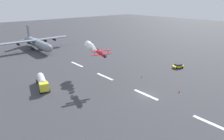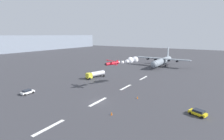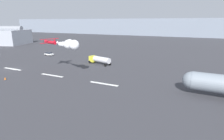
{
  "view_description": "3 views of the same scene",
  "coord_description": "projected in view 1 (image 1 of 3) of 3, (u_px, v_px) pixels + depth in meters",
  "views": [
    {
      "loc": [
        -28.68,
        37.46,
        23.91
      ],
      "look_at": [
        13.28,
        0.38,
        3.51
      ],
      "focal_mm": 30.92,
      "sensor_mm": 36.0,
      "label": 1
    },
    {
      "loc": [
        -39.05,
        -29.76,
        19.45
      ],
      "look_at": [
        13.92,
        3.96,
        6.79
      ],
      "focal_mm": 28.17,
      "sensor_mm": 36.0,
      "label": 2
    },
    {
      "loc": [
        55.44,
        -38.64,
        15.41
      ],
      "look_at": [
        37.02,
        0.0,
        3.91
      ],
      "focal_mm": 29.03,
      "sensor_mm": 36.0,
      "label": 3
    }
  ],
  "objects": [
    {
      "name": "runway_stripe_5",
      "position": [
        77.0,
        64.0,
        76.11
      ],
      "size": [
        8.0,
        0.9,
        0.01
      ],
      "primitive_type": "cube",
      "color": "white",
      "rests_on": "ground"
    },
    {
      "name": "runway_stripe_4",
      "position": [
        105.0,
        77.0,
        63.89
      ],
      "size": [
        8.0,
        0.9,
        0.01
      ],
      "primitive_type": "cube",
      "color": "white",
      "rests_on": "ground"
    },
    {
      "name": "stunt_biplane_red",
      "position": [
        91.0,
        47.0,
        63.44
      ],
      "size": [
        16.72,
        7.96,
        2.69
      ],
      "color": "red"
    },
    {
      "name": "ground_plane",
      "position": [
        146.0,
        95.0,
        51.68
      ],
      "size": [
        440.0,
        440.0,
        0.0
      ],
      "primitive_type": "plane",
      "color": "#38383D",
      "rests_on": "ground"
    },
    {
      "name": "followme_car_yellow",
      "position": [
        178.0,
        66.0,
        71.79
      ],
      "size": [
        3.04,
        4.43,
        1.52
      ],
      "color": "yellow",
      "rests_on": "ground"
    },
    {
      "name": "cargo_transport_plane",
      "position": [
        38.0,
        43.0,
        97.03
      ],
      "size": [
        29.89,
        33.28,
        11.11
      ],
      "color": "gray",
      "rests_on": "ground"
    },
    {
      "name": "fuel_tanker_truck",
      "position": [
        42.0,
        82.0,
        55.52
      ],
      "size": [
        9.73,
        5.02,
        2.9
      ],
      "color": "yellow",
      "rests_on": "ground"
    },
    {
      "name": "runway_stripe_2",
      "position": [
        212.0,
        124.0,
        39.46
      ],
      "size": [
        8.0,
        0.9,
        0.01
      ],
      "primitive_type": "cube",
      "color": "white",
      "rests_on": "ground"
    },
    {
      "name": "traffic_cone_near",
      "position": [
        179.0,
        91.0,
        52.92
      ],
      "size": [
        0.44,
        0.44,
        0.75
      ],
      "primitive_type": "cone",
      "color": "orange",
      "rests_on": "ground"
    },
    {
      "name": "traffic_cone_far",
      "position": [
        142.0,
        76.0,
        63.1
      ],
      "size": [
        0.44,
        0.44,
        0.75
      ],
      "primitive_type": "cone",
      "color": "orange",
      "rests_on": "ground"
    },
    {
      "name": "runway_stripe_3",
      "position": [
        146.0,
        95.0,
        51.67
      ],
      "size": [
        8.0,
        0.9,
        0.01
      ],
      "primitive_type": "cube",
      "color": "white",
      "rests_on": "ground"
    }
  ]
}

